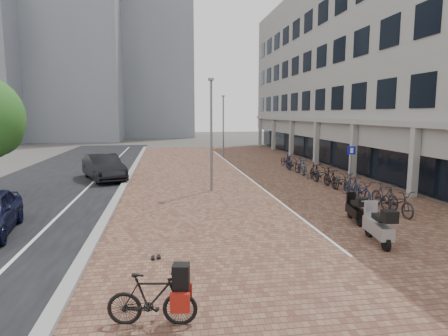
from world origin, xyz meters
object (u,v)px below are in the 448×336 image
hero_bike (152,299)px  scooter_mid (355,208)px  car_dark (104,167)px  scooter_front (378,225)px  parking_sign (351,160)px

hero_bike → scooter_mid: 9.24m
car_dark → scooter_front: size_ratio=2.61×
scooter_front → parking_sign: parking_sign is taller
scooter_mid → hero_bike: bearing=-130.4°
scooter_front → parking_sign: (3.77, 9.31, 0.81)m
car_dark → parking_sign: 14.33m
hero_bike → parking_sign: bearing=-29.9°
hero_bike → scooter_mid: size_ratio=1.14×
car_dark → parking_sign: (13.77, -3.89, 0.65)m
hero_bike → scooter_front: bearing=-52.6°
car_dark → parking_sign: parking_sign is taller
car_dark → scooter_front: bearing=-74.9°
car_dark → scooter_front: 16.57m
parking_sign → hero_bike: bearing=-123.3°
scooter_front → scooter_mid: (0.46, 2.31, -0.09)m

